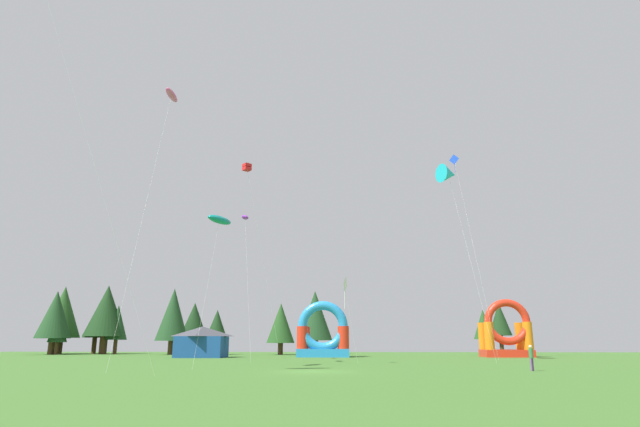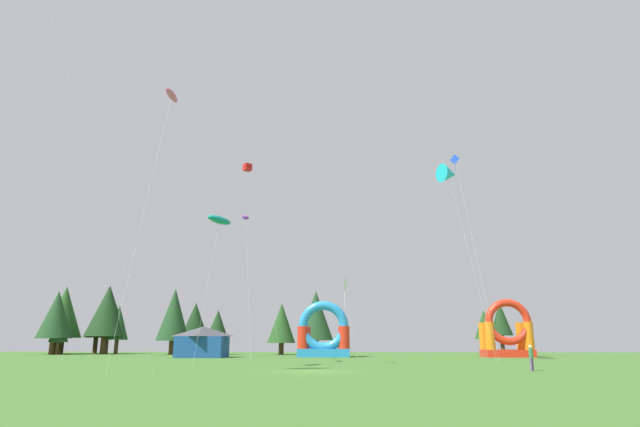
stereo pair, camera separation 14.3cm
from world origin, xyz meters
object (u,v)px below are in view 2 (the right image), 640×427
Objects in this scene: kite_teal_parafoil at (220,220)px; kite_white_diamond at (344,286)px; person_near_camera at (531,355)px; kite_purple_parafoil at (245,218)px; kite_cyan_delta at (449,174)px; inflatable_blue_arch at (324,338)px; kite_blue_diamond at (456,162)px; inflatable_red_slide at (507,335)px; festival_tent at (203,342)px; kite_red_box at (247,168)px; kite_pink_parafoil at (172,96)px.

kite_white_diamond is at bearing 36.56° from kite_teal_parafoil.
kite_white_diamond reaches higher than person_near_camera.
person_near_camera is at bearing -37.72° from kite_purple_parafoil.
kite_cyan_delta is at bearing 31.15° from kite_white_diamond.
kite_blue_diamond is at bearing -2.29° from inflatable_blue_arch.
inflatable_red_slide reaches higher than festival_tent.
inflatable_red_slide is (29.68, 26.84, -8.71)m from kite_teal_parafoil.
person_near_camera is at bearing -94.41° from kite_blue_diamond.
person_near_camera is 33.05m from inflatable_blue_arch.
kite_white_diamond is at bearing -81.95° from inflatable_blue_arch.
kite_blue_diamond is 39.55m from festival_tent.
person_near_camera is 0.30× the size of festival_tent.
kite_cyan_delta is 12.18× the size of person_near_camera.
kite_white_diamond reaches higher than inflatable_red_slide.
kite_cyan_delta is at bearing 33.74° from kite_teal_parafoil.
festival_tent is at bearing -79.14° from person_near_camera.
kite_white_diamond is at bearing -36.42° from kite_purple_parafoil.
inflatable_red_slide is (19.90, 19.58, -4.20)m from kite_white_diamond.
festival_tent is at bearing 136.06° from kite_white_diamond.
kite_teal_parafoil reaches higher than festival_tent.
festival_tent is at bearing -175.55° from inflatable_red_slide.
kite_red_box is at bearing -37.59° from festival_tent.
festival_tent reaches higher than person_near_camera.
kite_cyan_delta is 23.90m from kite_red_box.
kite_purple_parafoil reaches higher than inflatable_blue_arch.
festival_tent is (-14.61, -2.47, -0.50)m from inflatable_blue_arch.
kite_red_box is at bearing -167.12° from inflatable_red_slide.
kite_pink_parafoil reaches higher than kite_white_diamond.
inflatable_blue_arch reaches higher than festival_tent.
kite_cyan_delta is 0.89× the size of kite_red_box.
kite_pink_parafoil is (-15.34, -4.86, 16.70)m from kite_white_diamond.
kite_pink_parafoil is at bearing -109.33° from kite_purple_parafoil.
kite_cyan_delta is 25.34m from inflatable_blue_arch.
person_near_camera is (23.41, -18.11, -14.14)m from kite_purple_parafoil.
festival_tent is at bearing 142.41° from kite_red_box.
kite_red_box is at bearing 78.04° from kite_pink_parafoil.
inflatable_blue_arch is (-17.49, 0.70, -22.53)m from kite_blue_diamond.
kite_pink_parafoil reaches higher than kite_red_box.
kite_purple_parafoil is 17.17m from festival_tent.
kite_pink_parafoil is 14.25× the size of person_near_camera.
kite_red_box reaches higher than festival_tent.
kite_red_box reaches higher than kite_white_diamond.
kite_purple_parafoil is 2.24× the size of inflatable_red_slide.
kite_blue_diamond reaches higher than kite_teal_parafoil.
kite_pink_parafoil is 36.23m from person_near_camera.
inflatable_blue_arch is at bearing -99.68° from person_near_camera.
inflatable_blue_arch is at bearing 98.05° from kite_white_diamond.
festival_tent is (-5.62, 4.33, -20.63)m from kite_red_box.
kite_cyan_delta is 26.72m from kite_teal_parafoil.
kite_white_diamond is (-11.38, -6.88, -12.66)m from kite_cyan_delta.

